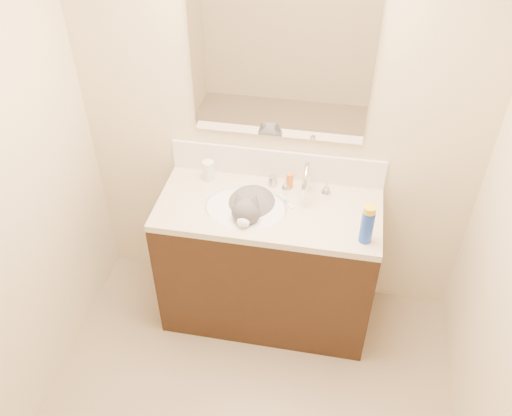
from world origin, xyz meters
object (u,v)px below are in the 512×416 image
at_px(basin, 246,217).
at_px(silver_jar, 273,181).
at_px(amber_bottle, 290,181).
at_px(pill_bottle, 209,171).
at_px(spray_can, 367,227).
at_px(vanity_cabinet, 268,265).
at_px(faucet, 306,182).
at_px(cat, 251,209).

height_order(basin, silver_jar, silver_jar).
bearing_deg(amber_bottle, pill_bottle, -179.32).
bearing_deg(silver_jar, pill_bottle, -178.23).
bearing_deg(spray_can, vanity_cabinet, 161.40).
relative_size(faucet, silver_jar, 4.87).
bearing_deg(faucet, basin, -150.88).
relative_size(faucet, spray_can, 1.60).
xyz_separation_m(pill_bottle, amber_bottle, (0.46, 0.01, -0.01)).
distance_m(basin, spray_can, 0.67).
distance_m(pill_bottle, spray_can, 0.95).
distance_m(basin, faucet, 0.38).
height_order(basin, cat, cat).
xyz_separation_m(faucet, pill_bottle, (-0.55, 0.04, -0.03)).
height_order(vanity_cabinet, spray_can, spray_can).
bearing_deg(amber_bottle, vanity_cabinet, -115.22).
distance_m(pill_bottle, amber_bottle, 0.46).
distance_m(faucet, cat, 0.33).
bearing_deg(basin, vanity_cabinet, 14.04).
bearing_deg(spray_can, cat, 164.72).
xyz_separation_m(cat, amber_bottle, (0.18, 0.19, 0.08)).
distance_m(basin, pill_bottle, 0.35).
relative_size(pill_bottle, spray_can, 0.67).
bearing_deg(pill_bottle, amber_bottle, 0.68).
xyz_separation_m(silver_jar, spray_can, (0.52, -0.36, 0.06)).
bearing_deg(silver_jar, spray_can, -34.71).
height_order(pill_bottle, silver_jar, pill_bottle).
bearing_deg(basin, silver_jar, 63.27).
height_order(basin, faucet, faucet).
xyz_separation_m(faucet, cat, (-0.28, -0.14, -0.12)).
distance_m(vanity_cabinet, cat, 0.43).
relative_size(faucet, cat, 0.70).
relative_size(cat, pill_bottle, 3.45).
height_order(vanity_cabinet, silver_jar, silver_jar).
relative_size(cat, spray_can, 2.30).
bearing_deg(silver_jar, basin, -116.73).
bearing_deg(silver_jar, amber_bottle, -3.47).
height_order(pill_bottle, spray_can, spray_can).
xyz_separation_m(basin, cat, (0.02, 0.02, 0.04)).
distance_m(pill_bottle, silver_jar, 0.37).
height_order(basin, pill_bottle, pill_bottle).
bearing_deg(vanity_cabinet, spray_can, -18.60).
xyz_separation_m(faucet, spray_can, (0.33, -0.31, 0.00)).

